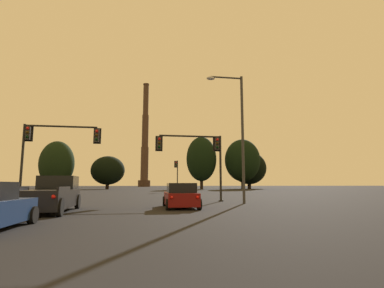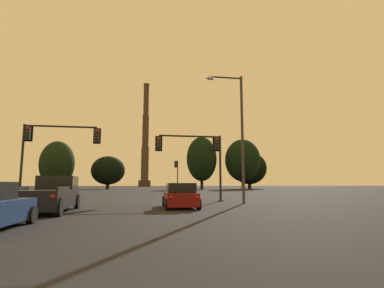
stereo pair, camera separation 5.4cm
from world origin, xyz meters
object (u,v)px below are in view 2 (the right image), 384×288
(pickup_truck_left_lane_front, at_px, (51,196))
(traffic_light_far_right, at_px, (177,171))
(street_lamp, at_px, (237,125))
(smokestack, at_px, (145,145))
(traffic_light_overhead_left, at_px, (50,143))
(traffic_light_overhead_right, at_px, (198,150))
(hatchback_right_lane_front, at_px, (180,196))

(pickup_truck_left_lane_front, distance_m, traffic_light_far_right, 40.51)
(traffic_light_far_right, height_order, street_lamp, street_lamp)
(pickup_truck_left_lane_front, height_order, smokestack, smokestack)
(traffic_light_overhead_left, xyz_separation_m, traffic_light_overhead_right, (11.46, 0.01, -0.38))
(traffic_light_overhead_left, bearing_deg, traffic_light_overhead_right, 0.06)
(hatchback_right_lane_front, xyz_separation_m, traffic_light_overhead_left, (-9.20, 6.25, 3.84))
(traffic_light_overhead_right, xyz_separation_m, smokestack, (-3.24, 155.85, 20.43))
(traffic_light_far_right, bearing_deg, smokestack, 92.31)
(street_lamp, bearing_deg, traffic_light_overhead_left, 168.25)
(hatchback_right_lane_front, bearing_deg, traffic_light_far_right, 84.88)
(traffic_light_overhead_right, bearing_deg, pickup_truck_left_lane_front, -139.65)
(hatchback_right_lane_front, relative_size, smokestack, 0.07)
(traffic_light_overhead_left, height_order, traffic_light_overhead_right, traffic_light_overhead_left)
(hatchback_right_lane_front, xyz_separation_m, smokestack, (-0.98, 162.11, 23.89))
(pickup_truck_left_lane_front, height_order, street_lamp, street_lamp)
(hatchback_right_lane_front, height_order, traffic_light_overhead_left, traffic_light_overhead_left)
(hatchback_right_lane_front, bearing_deg, smokestack, 91.38)
(hatchback_right_lane_front, xyz_separation_m, street_lamp, (4.67, 3.36, 5.06))
(pickup_truck_left_lane_front, relative_size, smokestack, 0.09)
(smokestack, bearing_deg, traffic_light_far_right, -87.69)
(smokestack, bearing_deg, hatchback_right_lane_front, -89.65)
(street_lamp, relative_size, smokestack, 0.15)
(traffic_light_far_right, height_order, smokestack, smokestack)
(traffic_light_far_right, bearing_deg, traffic_light_overhead_right, -93.26)
(traffic_light_overhead_left, bearing_deg, smokestack, 86.98)
(hatchback_right_lane_front, bearing_deg, traffic_light_overhead_right, 71.17)
(street_lamp, distance_m, smokestack, 159.96)
(traffic_light_far_right, xyz_separation_m, street_lamp, (0.63, -34.16, 1.94))
(pickup_truck_left_lane_front, xyz_separation_m, traffic_light_overhead_right, (9.03, 7.67, 3.32))
(pickup_truck_left_lane_front, xyz_separation_m, hatchback_right_lane_front, (6.77, 1.41, -0.14))
(hatchback_right_lane_front, height_order, smokestack, smokestack)
(pickup_truck_left_lane_front, xyz_separation_m, smokestack, (5.79, 163.52, 23.75))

